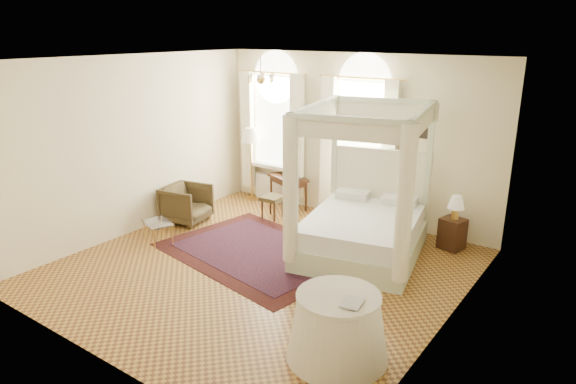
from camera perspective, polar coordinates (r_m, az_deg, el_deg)
name	(u,v)px	position (r m, az deg, el deg)	size (l,w,h in m)	color
ground	(261,268)	(8.47, -2.98, -8.42)	(6.00, 6.00, 0.00)	#AD7D32
room_walls	(259,149)	(7.80, -3.21, 4.76)	(6.00, 6.00, 6.00)	#F8E8BC
window_left	(273,136)	(11.27, -1.63, 6.21)	(1.62, 0.27, 3.29)	white
window_right	(359,149)	(10.17, 7.90, 4.80)	(1.62, 0.27, 3.29)	white
chandelier	(261,78)	(9.14, -3.04, 12.53)	(0.51, 0.45, 0.50)	gold
wall_pictures	(357,127)	(10.22, 7.69, 7.18)	(2.54, 0.03, 0.39)	black
canopy_bed	(362,224)	(8.77, 8.24, -3.49)	(2.38, 2.71, 2.56)	beige
nightstand	(452,234)	(9.51, 17.77, -4.44)	(0.39, 0.35, 0.56)	#3D1F10
nightstand_lamp	(456,204)	(9.34, 18.19, -1.24)	(0.29, 0.29, 0.42)	gold
writing_desk	(288,181)	(11.05, 0.01, 1.22)	(1.04, 0.80, 0.70)	#3D1F10
laptop	(296,178)	(10.87, 0.89, 1.58)	(0.35, 0.22, 0.03)	black
stool	(272,200)	(10.50, -1.76, -0.88)	(0.42, 0.42, 0.46)	#40331B
armchair	(187,204)	(10.48, -11.21, -1.29)	(0.81, 0.83, 0.76)	#40331B
coffee_table	(158,224)	(9.55, -14.29, -3.48)	(0.70, 0.60, 0.41)	silver
floor_lamp	(251,139)	(11.45, -4.16, 5.93)	(0.42, 0.42, 1.65)	gold
oriental_rug	(259,252)	(9.02, -3.27, -6.67)	(3.65, 2.90, 0.01)	#3F130F
side_table	(338,327)	(6.21, 5.54, -14.66)	(1.21, 1.21, 0.82)	white
book	(343,301)	(5.85, 6.10, -11.95)	(0.22, 0.29, 0.03)	black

